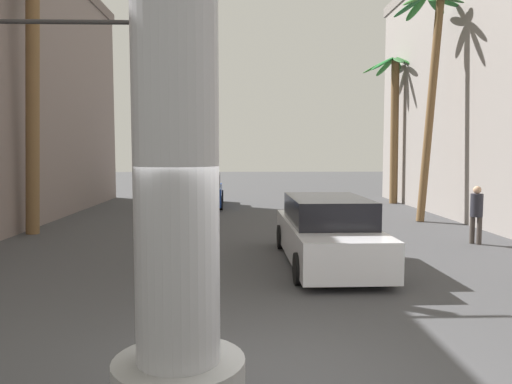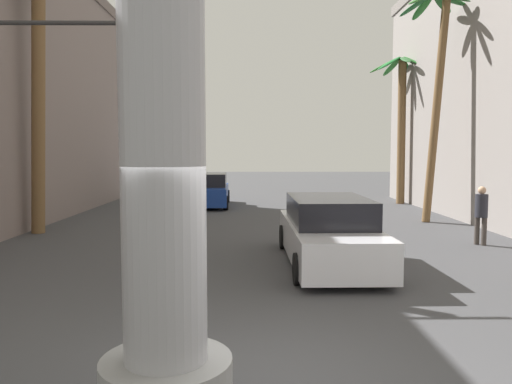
{
  "view_description": "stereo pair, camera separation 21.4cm",
  "coord_description": "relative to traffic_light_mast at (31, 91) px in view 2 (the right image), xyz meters",
  "views": [
    {
      "loc": [
        -0.3,
        -5.33,
        2.64
      ],
      "look_at": [
        0.0,
        4.89,
        1.79
      ],
      "focal_mm": 35.0,
      "sensor_mm": 36.0,
      "label": 1
    },
    {
      "loc": [
        -0.08,
        -5.34,
        2.64
      ],
      "look_at": [
        0.0,
        4.89,
        1.79
      ],
      "focal_mm": 35.0,
      "sensor_mm": 36.0,
      "label": 2
    }
  ],
  "objects": [
    {
      "name": "pedestrian_mid_right",
      "position": [
        11.24,
        2.63,
        -2.99
      ],
      "size": [
        0.48,
        0.48,
        1.65
      ],
      "color": "#3F3833",
      "rests_on": "ground"
    },
    {
      "name": "palm_tree_mid_right",
      "position": [
        11.55,
        7.31,
        1.62
      ],
      "size": [
        2.61,
        2.62,
        8.41
      ],
      "color": "brown",
      "rests_on": "ground"
    },
    {
      "name": "traffic_light_mast",
      "position": [
        0.0,
        0.0,
        0.0
      ],
      "size": [
        5.58,
        0.32,
        5.5
      ],
      "color": "#333333",
      "rests_on": "ground"
    },
    {
      "name": "car_far",
      "position": [
        2.79,
        12.49,
        -3.21
      ],
      "size": [
        2.02,
        4.57,
        1.56
      ],
      "color": "black",
      "rests_on": "ground"
    },
    {
      "name": "palm_tree_mid_left",
      "position": [
        -1.93,
        4.88,
        1.44
      ],
      "size": [
        3.45,
        3.46,
        8.8
      ],
      "color": "brown",
      "rests_on": "ground"
    },
    {
      "name": "ground_plane",
      "position": [
        4.93,
        4.22,
        -3.95
      ],
      "size": [
        93.02,
        93.02,
        0.0
      ],
      "primitive_type": "plane",
      "color": "#424244"
    },
    {
      "name": "palm_tree_far_right",
      "position": [
        12.21,
        13.6,
        0.59
      ],
      "size": [
        3.04,
        3.11,
        7.26
      ],
      "color": "brown",
      "rests_on": "ground"
    },
    {
      "name": "car_lead",
      "position": [
        6.62,
        0.33,
        -3.21
      ],
      "size": [
        2.06,
        5.23,
        1.56
      ],
      "color": "black",
      "rests_on": "ground"
    }
  ]
}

